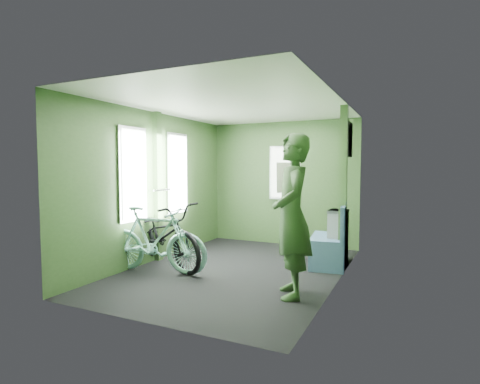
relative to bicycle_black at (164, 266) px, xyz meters
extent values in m
plane|color=black|center=(1.05, 0.30, 0.00)|extent=(4.00, 4.00, 0.00)
cube|color=silver|center=(1.05, 0.30, 2.30)|extent=(2.80, 4.00, 0.02)
cube|color=#2F4D24|center=(1.05, 2.30, 1.15)|extent=(2.80, 0.02, 2.30)
cube|color=#2F4D24|center=(1.05, -1.70, 1.15)|extent=(2.80, 0.02, 2.30)
cube|color=#2F4D24|center=(-0.35, 0.30, 1.15)|extent=(0.02, 4.00, 2.30)
cube|color=#2F4D24|center=(2.45, 0.30, 1.15)|extent=(0.02, 4.00, 2.30)
cube|color=#2F4D24|center=(-0.31, 0.30, 1.15)|extent=(0.08, 0.12, 2.30)
cube|color=silver|center=(-0.31, -0.25, 1.35)|extent=(0.02, 0.56, 1.34)
cube|color=silver|center=(-0.31, 0.85, 1.35)|extent=(0.02, 0.56, 1.34)
cube|color=white|center=(-0.30, -0.25, 1.88)|extent=(0.00, 0.12, 0.12)
cube|color=white|center=(-0.30, 0.85, 1.88)|extent=(0.00, 0.12, 0.12)
cylinder|color=silver|center=(-0.24, 0.30, 1.10)|extent=(0.03, 0.40, 0.03)
cube|color=#2F4D24|center=(2.40, 0.90, 1.15)|extent=(0.10, 0.10, 2.30)
cube|color=white|center=(2.43, 1.20, 1.85)|extent=(0.02, 0.40, 0.50)
cube|color=silver|center=(1.05, 2.25, 1.35)|extent=(0.50, 0.02, 1.00)
imported|color=black|center=(0.00, 0.00, 0.00)|extent=(1.94, 1.36, 1.00)
imported|color=#8FD7CA|center=(0.10, -0.34, 0.00)|extent=(1.61, 0.76, 0.98)
imported|color=#334F2B|center=(2.07, -0.42, 0.91)|extent=(0.68, 0.79, 1.83)
cube|color=silver|center=(1.94, -0.14, 1.33)|extent=(0.31, 0.22, 0.36)
cube|color=gray|center=(2.31, 1.07, 0.42)|extent=(0.25, 0.34, 0.84)
cube|color=navy|center=(2.17, 1.09, 0.22)|extent=(0.59, 0.93, 0.44)
cube|color=navy|center=(2.38, 1.09, 0.68)|extent=(0.17, 0.87, 0.48)
camera|label=1|loc=(3.29, -4.41, 1.45)|focal=28.00mm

